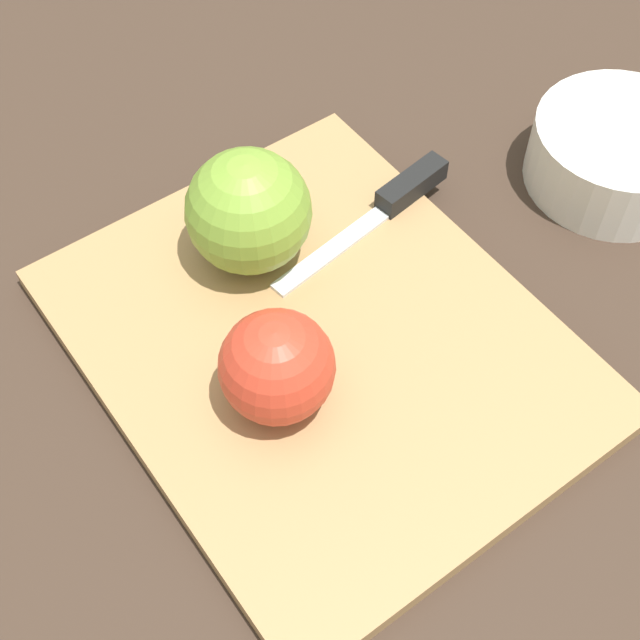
{
  "coord_description": "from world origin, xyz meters",
  "views": [
    {
      "loc": [
        -0.29,
        0.14,
        0.49
      ],
      "look_at": [
        0.0,
        0.0,
        0.03
      ],
      "focal_mm": 50.0,
      "sensor_mm": 36.0,
      "label": 1
    }
  ],
  "objects": [
    {
      "name": "apple_half_right",
      "position": [
        0.09,
        0.01,
        0.06
      ],
      "size": [
        0.08,
        0.08,
        0.08
      ],
      "rotation": [
        0.0,
        0.0,
        3.08
      ],
      "color": "olive",
      "rests_on": "cutting_board"
    },
    {
      "name": "cutting_board",
      "position": [
        0.0,
        0.0,
        0.01
      ],
      "size": [
        0.38,
        0.33,
        0.01
      ],
      "color": "#A37A4C",
      "rests_on": "ground_plane"
    },
    {
      "name": "knife",
      "position": [
        0.08,
        -0.1,
        0.02
      ],
      "size": [
        0.06,
        0.16,
        0.02
      ],
      "rotation": [
        0.0,
        0.0,
        1.88
      ],
      "color": "silver",
      "rests_on": "cutting_board"
    },
    {
      "name": "apple_half_left",
      "position": [
        -0.03,
        0.04,
        0.05
      ],
      "size": [
        0.07,
        0.07,
        0.07
      ],
      "rotation": [
        0.0,
        0.0,
        2.3
      ],
      "color": "red",
      "rests_on": "cutting_board"
    },
    {
      "name": "ground_plane",
      "position": [
        0.0,
        0.0,
        0.0
      ],
      "size": [
        4.0,
        4.0,
        0.0
      ],
      "primitive_type": "plane",
      "color": "#38281E"
    },
    {
      "name": "bowl",
      "position": [
        0.04,
        -0.27,
        0.03
      ],
      "size": [
        0.13,
        0.13,
        0.05
      ],
      "color": "silver",
      "rests_on": "ground_plane"
    }
  ]
}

